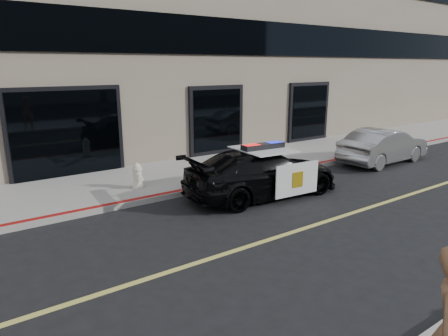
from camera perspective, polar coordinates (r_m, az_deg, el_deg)
ground at (r=7.74m, az=0.05°, el=-12.22°), size 120.00×120.00×0.00m
sidewalk_n at (r=12.10m, az=-14.37°, el=-2.32°), size 60.00×3.50×0.15m
police_car at (r=10.88m, az=5.52°, el=-0.63°), size 2.45×4.71×1.46m
silver_sedan at (r=15.62m, az=21.84°, el=2.94°), size 1.60×3.94×1.27m
fire_hydrant at (r=11.34m, az=-12.23°, el=-1.15°), size 0.33×0.45×0.72m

